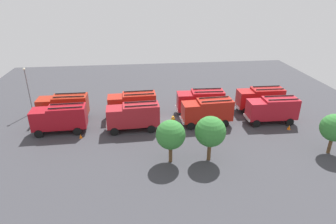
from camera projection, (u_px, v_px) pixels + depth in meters
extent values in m
plane|color=#38383D|center=(168.00, 121.00, 42.38)|extent=(66.55, 66.55, 0.00)
cube|color=#A41617|center=(245.00, 99.00, 44.64)|extent=(2.23, 2.53, 2.60)
cube|color=#8C9EAD|center=(239.00, 97.00, 44.41)|extent=(0.11, 2.13, 1.46)
cube|color=#A41617|center=(267.00, 97.00, 44.90)|extent=(4.83, 2.56, 2.90)
cube|color=black|center=(270.00, 89.00, 43.64)|extent=(4.32, 0.17, 0.12)
cube|color=black|center=(266.00, 86.00, 44.88)|extent=(4.32, 0.17, 0.12)
cube|color=silver|center=(237.00, 106.00, 44.99)|extent=(0.23, 2.38, 0.28)
cylinder|color=black|center=(245.00, 111.00, 44.16)|extent=(1.10, 0.36, 1.10)
cylinder|color=black|center=(240.00, 105.00, 46.34)|extent=(1.10, 0.36, 1.10)
cylinder|color=black|center=(276.00, 110.00, 44.62)|extent=(1.10, 0.36, 1.10)
cylinder|color=black|center=(269.00, 104.00, 46.80)|extent=(1.10, 0.36, 1.10)
cube|color=#AB151E|center=(185.00, 101.00, 43.69)|extent=(2.28, 2.57, 2.60)
cube|color=#8C9EAD|center=(178.00, 100.00, 43.48)|extent=(0.15, 2.13, 1.46)
cube|color=#AB151E|center=(207.00, 100.00, 43.88)|extent=(4.88, 2.66, 2.90)
cube|color=black|center=(209.00, 92.00, 42.61)|extent=(4.32, 0.27, 0.12)
cube|color=black|center=(207.00, 89.00, 43.87)|extent=(4.32, 0.27, 0.12)
cube|color=silver|center=(177.00, 109.00, 44.07)|extent=(0.28, 2.38, 0.28)
cylinder|color=black|center=(184.00, 114.00, 43.21)|extent=(1.11, 0.39, 1.10)
cylinder|color=black|center=(182.00, 108.00, 45.40)|extent=(1.11, 0.39, 1.10)
cylinder|color=black|center=(216.00, 113.00, 43.57)|extent=(1.11, 0.39, 1.10)
cylinder|color=black|center=(213.00, 107.00, 45.75)|extent=(1.11, 0.39, 1.10)
cube|color=#AB2115|center=(116.00, 105.00, 42.49)|extent=(2.29, 2.58, 2.60)
cube|color=#8C9EAD|center=(108.00, 103.00, 42.22)|extent=(0.16, 2.13, 1.46)
cube|color=#AB2115|center=(139.00, 102.00, 42.90)|extent=(4.89, 2.67, 2.90)
cube|color=black|center=(139.00, 94.00, 41.64)|extent=(4.32, 0.27, 0.12)
cube|color=black|center=(139.00, 91.00, 42.88)|extent=(4.32, 0.27, 0.12)
cube|color=silver|center=(108.00, 112.00, 42.79)|extent=(0.28, 2.38, 0.28)
cylinder|color=black|center=(115.00, 118.00, 42.01)|extent=(1.11, 0.39, 1.10)
cylinder|color=black|center=(115.00, 111.00, 44.18)|extent=(1.11, 0.39, 1.10)
cylinder|color=black|center=(148.00, 116.00, 42.67)|extent=(1.11, 0.39, 1.10)
cylinder|color=black|center=(147.00, 109.00, 44.84)|extent=(1.11, 0.39, 1.10)
cube|color=#A02212|center=(46.00, 107.00, 41.72)|extent=(2.20, 2.50, 2.60)
cube|color=#8C9EAD|center=(38.00, 105.00, 41.48)|extent=(0.08, 2.13, 1.46)
cube|color=#A02212|center=(71.00, 105.00, 42.01)|extent=(4.80, 2.51, 2.90)
cube|color=black|center=(68.00, 97.00, 40.75)|extent=(4.32, 0.13, 0.12)
cube|color=black|center=(70.00, 93.00, 42.00)|extent=(4.32, 0.13, 0.12)
cube|color=silver|center=(39.00, 115.00, 42.06)|extent=(0.20, 2.38, 0.28)
cylinder|color=black|center=(44.00, 120.00, 41.24)|extent=(1.10, 0.35, 1.10)
cylinder|color=black|center=(49.00, 113.00, 43.42)|extent=(1.10, 0.35, 1.10)
cylinder|color=black|center=(79.00, 119.00, 41.74)|extent=(1.10, 0.35, 1.10)
cylinder|color=black|center=(82.00, 112.00, 43.92)|extent=(1.10, 0.35, 1.10)
cube|color=#AD1622|center=(256.00, 110.00, 40.78)|extent=(2.24, 2.53, 2.60)
cube|color=#8C9EAD|center=(249.00, 108.00, 40.56)|extent=(0.11, 2.13, 1.46)
cube|color=#AD1622|center=(280.00, 108.00, 41.03)|extent=(4.84, 2.57, 2.90)
cube|color=black|center=(284.00, 99.00, 39.77)|extent=(4.32, 0.19, 0.12)
cube|color=black|center=(279.00, 96.00, 41.02)|extent=(4.32, 0.19, 0.12)
cube|color=silver|center=(247.00, 118.00, 41.14)|extent=(0.24, 2.38, 0.28)
cylinder|color=black|center=(256.00, 123.00, 40.30)|extent=(1.11, 0.37, 1.10)
cylinder|color=black|center=(250.00, 116.00, 42.48)|extent=(1.11, 0.37, 1.10)
cylinder|color=black|center=(290.00, 122.00, 40.74)|extent=(1.11, 0.37, 1.10)
cylinder|color=black|center=(282.00, 115.00, 42.92)|extent=(1.11, 0.37, 1.10)
cube|color=#AA1C11|center=(190.00, 112.00, 40.05)|extent=(2.34, 2.62, 2.60)
cube|color=#8C9EAD|center=(183.00, 111.00, 39.76)|extent=(0.20, 2.13, 1.46)
cube|color=#AA1C11|center=(215.00, 109.00, 40.53)|extent=(4.94, 2.77, 2.90)
cube|color=black|center=(217.00, 101.00, 39.27)|extent=(4.32, 0.37, 0.12)
cube|color=black|center=(214.00, 97.00, 40.51)|extent=(4.32, 0.37, 0.12)
cube|color=silver|center=(182.00, 120.00, 40.33)|extent=(0.34, 2.38, 0.28)
cylinder|color=black|center=(191.00, 126.00, 39.57)|extent=(1.12, 0.41, 1.10)
cylinder|color=black|center=(187.00, 119.00, 41.73)|extent=(1.12, 0.41, 1.10)
cylinder|color=black|center=(225.00, 123.00, 40.33)|extent=(1.12, 0.41, 1.10)
cylinder|color=black|center=(219.00, 116.00, 42.49)|extent=(1.12, 0.41, 1.10)
cube|color=maroon|center=(115.00, 117.00, 38.58)|extent=(2.30, 2.59, 2.60)
cube|color=#8C9EAD|center=(107.00, 115.00, 38.30)|extent=(0.17, 2.13, 1.46)
cube|color=maroon|center=(141.00, 114.00, 39.01)|extent=(4.90, 2.69, 2.90)
cube|color=black|center=(141.00, 106.00, 37.75)|extent=(4.32, 0.30, 0.12)
cube|color=black|center=(140.00, 102.00, 38.99)|extent=(4.32, 0.30, 0.12)
cube|color=silver|center=(107.00, 125.00, 38.88)|extent=(0.30, 2.38, 0.28)
cylinder|color=black|center=(114.00, 132.00, 38.10)|extent=(1.11, 0.39, 1.10)
cylinder|color=black|center=(115.00, 124.00, 40.26)|extent=(1.11, 0.39, 1.10)
cylinder|color=black|center=(151.00, 129.00, 38.79)|extent=(1.11, 0.39, 1.10)
cylinder|color=black|center=(150.00, 121.00, 40.95)|extent=(1.11, 0.39, 1.10)
cube|color=maroon|center=(41.00, 119.00, 37.99)|extent=(2.27, 2.57, 2.60)
cube|color=#8C9EAD|center=(32.00, 117.00, 37.72)|extent=(0.14, 2.13, 1.46)
cube|color=maroon|center=(68.00, 116.00, 38.39)|extent=(4.87, 2.64, 2.90)
cube|color=black|center=(65.00, 108.00, 37.12)|extent=(4.32, 0.25, 0.12)
cube|color=black|center=(67.00, 104.00, 38.37)|extent=(4.32, 0.25, 0.12)
cube|color=silver|center=(33.00, 127.00, 38.30)|extent=(0.27, 2.38, 0.28)
cylinder|color=black|center=(39.00, 134.00, 37.51)|extent=(1.11, 0.38, 1.10)
cylinder|color=black|center=(43.00, 126.00, 39.68)|extent=(1.11, 0.38, 1.10)
cylinder|color=black|center=(77.00, 131.00, 38.15)|extent=(1.11, 0.38, 1.10)
cylinder|color=black|center=(80.00, 123.00, 40.32)|extent=(1.11, 0.38, 1.10)
cylinder|color=black|center=(172.00, 125.00, 40.06)|extent=(0.16, 0.16, 0.84)
cylinder|color=black|center=(174.00, 126.00, 40.01)|extent=(0.16, 0.16, 0.84)
cube|color=orange|center=(173.00, 120.00, 39.72)|extent=(0.48, 0.39, 0.73)
sphere|color=tan|center=(173.00, 117.00, 39.52)|extent=(0.24, 0.24, 0.24)
cylinder|color=orange|center=(173.00, 117.00, 39.48)|extent=(0.30, 0.30, 0.07)
cylinder|color=black|center=(246.00, 104.00, 47.31)|extent=(0.16, 0.16, 0.80)
cylinder|color=black|center=(245.00, 104.00, 47.30)|extent=(0.16, 0.16, 0.80)
cube|color=orange|center=(246.00, 99.00, 47.00)|extent=(0.43, 0.25, 0.70)
sphere|color=#9E704C|center=(246.00, 97.00, 46.81)|extent=(0.23, 0.23, 0.23)
cylinder|color=orange|center=(246.00, 96.00, 46.77)|extent=(0.28, 0.28, 0.07)
cylinder|color=brown|center=(330.00, 145.00, 33.96)|extent=(0.40, 0.40, 2.00)
sphere|color=#337A33|center=(335.00, 128.00, 33.00)|extent=(3.19, 3.19, 3.19)
cylinder|color=brown|center=(209.00, 151.00, 32.63)|extent=(0.43, 0.43, 2.15)
sphere|color=#337A33|center=(210.00, 132.00, 31.59)|extent=(3.44, 3.44, 3.44)
cylinder|color=brown|center=(171.00, 154.00, 32.28)|extent=(0.41, 0.41, 2.04)
sphere|color=#337A33|center=(171.00, 135.00, 31.30)|extent=(3.27, 3.27, 3.27)
cone|color=#F2600C|center=(151.00, 109.00, 45.46)|extent=(0.43, 0.43, 0.62)
cone|color=#F2600C|center=(289.00, 127.00, 39.73)|extent=(0.46, 0.46, 0.65)
cone|color=#F2600C|center=(81.00, 136.00, 37.52)|extent=(0.39, 0.39, 0.55)
cylinder|color=slate|center=(29.00, 92.00, 43.58)|extent=(0.16, 0.16, 6.85)
sphere|color=#F2EFCC|center=(24.00, 69.00, 42.11)|extent=(0.36, 0.36, 0.36)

